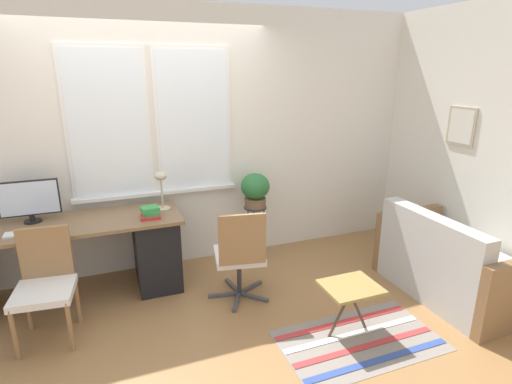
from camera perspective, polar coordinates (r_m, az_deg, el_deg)
ground_plane at (r=3.98m, az=-12.40°, el=-14.59°), size 14.00×14.00×0.00m
wall_back_with_window at (r=4.21m, az=-15.18°, el=6.86°), size 9.00×0.12×2.70m
wall_right_with_picture at (r=4.88m, az=24.55°, el=7.16°), size 0.08×9.00×2.70m
desk at (r=4.10m, az=-25.98°, el=-8.65°), size 2.17×0.68×0.75m
monitor at (r=4.07m, az=-29.65°, el=-1.02°), size 0.50×0.15×0.39m
keyboard at (r=3.85m, az=-30.04°, el=-5.12°), size 0.32×0.13×0.02m
mouse at (r=3.84m, az=-26.80°, el=-4.64°), size 0.03×0.06×0.03m
desk_lamp at (r=3.96m, az=-13.42°, el=1.34°), size 0.15×0.15×0.38m
book_stack at (r=3.82m, az=-14.86°, el=-2.87°), size 0.19×0.18×0.10m
desk_chair_wooden at (r=3.59m, az=-27.93°, el=-11.39°), size 0.47×0.48×0.88m
office_chair_swivel at (r=3.66m, az=-2.29°, el=-8.88°), size 0.58×0.58×0.90m
couch_loveseat at (r=4.24m, az=25.98°, el=-9.55°), size 0.80×1.35×0.83m
plant_stand at (r=4.41m, az=-0.11°, el=-3.09°), size 0.25×0.25×0.62m
potted_plant at (r=4.32m, az=-0.11°, el=0.44°), size 0.31×0.31×0.37m
floor_rug_striped at (r=3.48m, az=14.55°, el=-19.81°), size 1.27×0.74×0.01m
folding_stool at (r=3.34m, az=13.37°, el=-13.44°), size 0.44×0.37×0.43m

